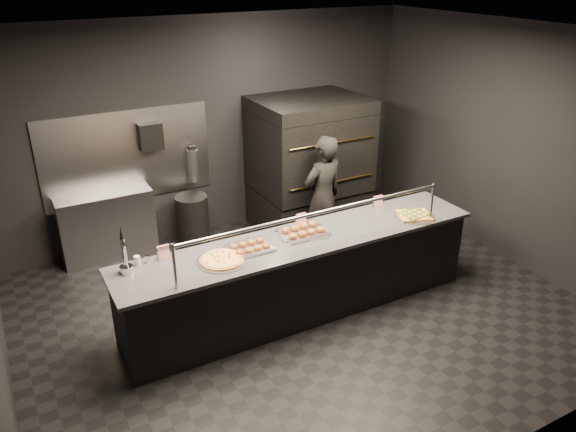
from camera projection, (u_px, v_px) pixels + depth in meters
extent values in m
plane|color=black|center=(302.00, 310.00, 6.37)|extent=(6.00, 6.00, 0.00)
plane|color=black|center=(305.00, 35.00, 5.11)|extent=(6.00, 6.00, 0.00)
cube|color=black|center=(212.00, 129.00, 7.73)|extent=(6.00, 0.04, 3.00)
cube|color=black|center=(491.00, 310.00, 3.75)|extent=(6.00, 0.04, 3.00)
cube|color=black|center=(509.00, 145.00, 7.05)|extent=(0.04, 5.00, 3.00)
cube|color=#99999E|center=(127.00, 156.00, 7.28)|extent=(2.20, 0.02, 1.20)
cube|color=black|center=(302.00, 277.00, 6.19)|extent=(4.00, 0.70, 0.88)
cube|color=#333338|center=(303.00, 240.00, 5.99)|extent=(4.10, 0.78, 0.04)
cylinder|color=#99999E|center=(175.00, 266.00, 5.00)|extent=(0.03, 0.03, 0.45)
cylinder|color=#99999E|center=(432.00, 202.00, 6.31)|extent=(0.03, 0.03, 0.45)
cylinder|color=#99999E|center=(318.00, 213.00, 5.57)|extent=(3.00, 0.04, 0.04)
cube|color=black|center=(308.00, 207.00, 8.28)|extent=(1.50, 1.15, 0.60)
cube|color=black|center=(309.00, 168.00, 8.03)|extent=(1.50, 1.20, 0.55)
cube|color=black|center=(309.00, 131.00, 7.80)|extent=(1.50, 1.20, 0.55)
cube|color=black|center=(310.00, 105.00, 7.65)|extent=(1.50, 1.20, 0.18)
cylinder|color=gold|center=(332.00, 182.00, 7.54)|extent=(1.30, 0.02, 0.02)
cylinder|color=gold|center=(334.00, 143.00, 7.31)|extent=(1.30, 0.02, 0.02)
cube|color=#99999E|center=(108.00, 226.00, 7.33)|extent=(1.20, 0.35, 0.90)
cube|color=black|center=(150.00, 136.00, 7.23)|extent=(0.30, 0.20, 0.35)
cylinder|color=#B2B2B7|center=(193.00, 166.00, 7.69)|extent=(0.14, 0.14, 0.45)
cube|color=black|center=(192.00, 148.00, 7.58)|extent=(0.10, 0.06, 0.06)
cylinder|color=silver|center=(126.00, 269.00, 5.32)|extent=(0.13, 0.13, 0.07)
cylinder|color=silver|center=(124.00, 254.00, 5.25)|extent=(0.05, 0.05, 0.33)
cylinder|color=silver|center=(124.00, 244.00, 5.14)|extent=(0.02, 0.09, 0.02)
cone|color=black|center=(121.00, 233.00, 5.16)|extent=(0.05, 0.05, 0.13)
cylinder|color=silver|center=(222.00, 261.00, 5.53)|extent=(0.51, 0.51, 0.01)
cylinder|color=gold|center=(222.00, 260.00, 5.53)|extent=(0.44, 0.44, 0.02)
cylinder|color=#ECC84C|center=(222.00, 259.00, 5.52)|extent=(0.39, 0.39, 0.01)
cube|color=silver|center=(250.00, 249.00, 5.75)|extent=(0.45, 0.33, 0.02)
ellipsoid|color=#9E6922|center=(240.00, 252.00, 5.62)|extent=(0.08, 0.08, 0.05)
ellipsoid|color=#9E6922|center=(234.00, 246.00, 5.73)|extent=(0.08, 0.08, 0.05)
ellipsoid|color=#9E6922|center=(249.00, 250.00, 5.66)|extent=(0.08, 0.08, 0.05)
ellipsoid|color=#9E6922|center=(243.00, 244.00, 5.78)|extent=(0.08, 0.08, 0.05)
ellipsoid|color=#9E6922|center=(258.00, 248.00, 5.70)|extent=(0.08, 0.08, 0.05)
ellipsoid|color=#9E6922|center=(251.00, 242.00, 5.82)|extent=(0.08, 0.08, 0.05)
ellipsoid|color=#9E6922|center=(266.00, 245.00, 5.75)|extent=(0.08, 0.08, 0.05)
ellipsoid|color=#9E6922|center=(260.00, 240.00, 5.86)|extent=(0.08, 0.08, 0.05)
cube|color=silver|center=(303.00, 233.00, 6.09)|extent=(0.59, 0.50, 0.02)
ellipsoid|color=#9E6922|center=(293.00, 236.00, 5.93)|extent=(0.09, 0.09, 0.06)
ellipsoid|color=#9E6922|center=(285.00, 230.00, 6.06)|extent=(0.09, 0.09, 0.06)
ellipsoid|color=#9E6922|center=(302.00, 234.00, 5.98)|extent=(0.09, 0.09, 0.06)
ellipsoid|color=#9E6922|center=(295.00, 228.00, 6.11)|extent=(0.09, 0.09, 0.06)
ellipsoid|color=#9E6922|center=(311.00, 231.00, 6.03)|extent=(0.09, 0.09, 0.06)
ellipsoid|color=#9E6922|center=(304.00, 225.00, 6.16)|extent=(0.09, 0.09, 0.06)
ellipsoid|color=#9E6922|center=(320.00, 229.00, 6.08)|extent=(0.09, 0.09, 0.06)
ellipsoid|color=#9E6922|center=(312.00, 223.00, 6.21)|extent=(0.09, 0.09, 0.06)
cylinder|color=silver|center=(414.00, 217.00, 6.48)|extent=(0.47, 0.47, 0.01)
cube|color=gold|center=(414.00, 215.00, 6.47)|extent=(0.46, 0.44, 0.02)
cube|color=#ECC84C|center=(414.00, 214.00, 6.46)|extent=(0.44, 0.41, 0.01)
cube|color=#45892D|center=(414.00, 214.00, 6.46)|extent=(0.41, 0.39, 0.01)
cylinder|color=silver|center=(137.00, 261.00, 5.45)|extent=(0.06, 0.06, 0.10)
cylinder|color=silver|center=(147.00, 259.00, 5.49)|extent=(0.04, 0.04, 0.08)
cube|color=white|center=(164.00, 252.00, 5.55)|extent=(0.12, 0.04, 0.15)
cube|color=white|center=(301.00, 220.00, 6.24)|extent=(0.12, 0.04, 0.15)
cube|color=white|center=(378.00, 201.00, 6.70)|extent=(0.12, 0.04, 0.15)
cylinder|color=black|center=(193.00, 221.00, 7.67)|extent=(0.44, 0.44, 0.73)
imported|color=black|center=(323.00, 197.00, 7.27)|extent=(0.65, 0.48, 1.64)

